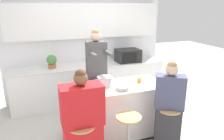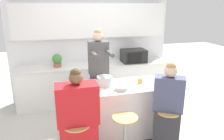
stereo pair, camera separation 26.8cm
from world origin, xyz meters
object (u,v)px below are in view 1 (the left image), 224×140
(kitchen_island, at_px, (113,111))
(person_cooking, at_px, (97,78))
(person_wrapped_blanket, at_px, (83,125))
(coffee_cup_near, at_px, (139,80))
(microwave, at_px, (128,55))
(potted_plant, at_px, (52,61))
(person_seated_near, at_px, (168,111))
(bar_stool_center, at_px, (128,137))
(bar_stool_rightmost, at_px, (168,128))
(fruit_bowl, at_px, (122,88))
(banana_bunch, at_px, (71,87))
(juice_carton, at_px, (92,89))
(cooking_pot, at_px, (105,81))

(kitchen_island, distance_m, person_cooking, 0.72)
(person_wrapped_blanket, height_order, coffee_cup_near, person_wrapped_blanket)
(microwave, height_order, potted_plant, microwave)
(person_cooking, bearing_deg, person_seated_near, -57.16)
(bar_stool_center, bearing_deg, person_wrapped_blanket, 176.90)
(bar_stool_rightmost, height_order, fruit_bowl, fruit_bowl)
(microwave, bearing_deg, bar_stool_rightmost, -96.48)
(person_wrapped_blanket, bearing_deg, person_cooking, 65.72)
(person_wrapped_blanket, height_order, fruit_bowl, person_wrapped_blanket)
(person_cooking, xyz_separation_m, person_seated_near, (0.78, -1.14, -0.25))
(fruit_bowl, relative_size, coffee_cup_near, 1.93)
(fruit_bowl, height_order, potted_plant, potted_plant)
(fruit_bowl, relative_size, microwave, 0.38)
(banana_bunch, bearing_deg, bar_stool_rightmost, -29.39)
(banana_bunch, distance_m, juice_carton, 0.43)
(person_seated_near, relative_size, juice_carton, 7.67)
(cooking_pot, xyz_separation_m, potted_plant, (-0.69, 1.45, 0.04))
(kitchen_island, relative_size, person_seated_near, 1.18)
(cooking_pot, relative_size, microwave, 0.61)
(bar_stool_rightmost, distance_m, person_cooking, 1.51)
(person_cooking, bearing_deg, bar_stool_center, -86.02)
(cooking_pot, height_order, juice_carton, juice_carton)
(fruit_bowl, bearing_deg, person_cooking, 104.14)
(person_cooking, bearing_deg, potted_plant, 125.47)
(person_wrapped_blanket, xyz_separation_m, juice_carton, (0.23, 0.37, 0.34))
(fruit_bowl, distance_m, juice_carton, 0.49)
(person_cooking, height_order, banana_bunch, person_cooking)
(person_cooking, bearing_deg, fruit_bowl, -77.40)
(kitchen_island, height_order, microwave, microwave)
(bar_stool_center, relative_size, potted_plant, 2.40)
(person_seated_near, distance_m, coffee_cup_near, 0.70)
(juice_carton, bearing_deg, coffee_cup_near, 13.77)
(person_seated_near, bearing_deg, bar_stool_rightmost, -63.85)
(bar_stool_center, bearing_deg, banana_bunch, 131.24)
(kitchen_island, height_order, fruit_bowl, fruit_bowl)
(cooking_pot, xyz_separation_m, juice_carton, (-0.28, -0.26, 0.01))
(fruit_bowl, bearing_deg, bar_stool_center, -100.23)
(person_wrapped_blanket, bearing_deg, person_seated_near, 0.42)
(bar_stool_center, xyz_separation_m, cooking_pot, (-0.13, 0.66, 0.63))
(juice_carton, bearing_deg, cooking_pot, 42.39)
(person_cooking, distance_m, banana_bunch, 0.69)
(fruit_bowl, bearing_deg, banana_bunch, 155.98)
(kitchen_island, xyz_separation_m, bar_stool_center, (0.00, -0.61, -0.10))
(bar_stool_center, relative_size, bar_stool_rightmost, 1.00)
(kitchen_island, bearing_deg, banana_bunch, 167.89)
(bar_stool_center, bearing_deg, juice_carton, 134.86)
(person_cooking, relative_size, coffee_cup_near, 16.30)
(bar_stool_rightmost, height_order, cooking_pot, cooking_pot)
(person_cooking, bearing_deg, person_wrapped_blanket, -116.24)
(bar_stool_center, height_order, banana_bunch, banana_bunch)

